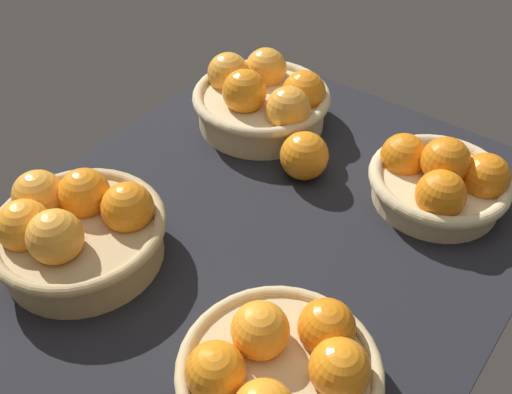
# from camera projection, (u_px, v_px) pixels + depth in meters

# --- Properties ---
(market_tray) EXTENTS (0.84, 0.72, 0.03)m
(market_tray) POSITION_uv_depth(u_px,v_px,m) (266.00, 229.00, 0.90)
(market_tray) COLOR black
(market_tray) RESTS_ON ground
(basket_far_left) EXTENTS (0.22, 0.22, 0.11)m
(basket_far_left) POSITION_uv_depth(u_px,v_px,m) (440.00, 180.00, 0.90)
(basket_far_left) COLOR #D3BC8C
(basket_far_left) RESTS_ON market_tray
(basket_near_left) EXTENTS (0.25, 0.25, 0.12)m
(basket_near_left) POSITION_uv_depth(u_px,v_px,m) (263.00, 99.00, 1.06)
(basket_near_left) COLOR #D3BC8C
(basket_near_left) RESTS_ON market_tray
(basket_far_right) EXTENTS (0.24, 0.24, 0.10)m
(basket_far_right) POSITION_uv_depth(u_px,v_px,m) (280.00, 371.00, 0.66)
(basket_far_right) COLOR tan
(basket_far_right) RESTS_ON market_tray
(basket_near_right) EXTENTS (0.25, 0.25, 0.12)m
(basket_near_right) POSITION_uv_depth(u_px,v_px,m) (76.00, 229.00, 0.81)
(basket_near_right) COLOR tan
(basket_near_right) RESTS_ON market_tray
(loose_orange_front_gap) EXTENTS (0.08, 0.08, 0.08)m
(loose_orange_front_gap) POSITION_uv_depth(u_px,v_px,m) (304.00, 156.00, 0.95)
(loose_orange_front_gap) COLOR orange
(loose_orange_front_gap) RESTS_ON market_tray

